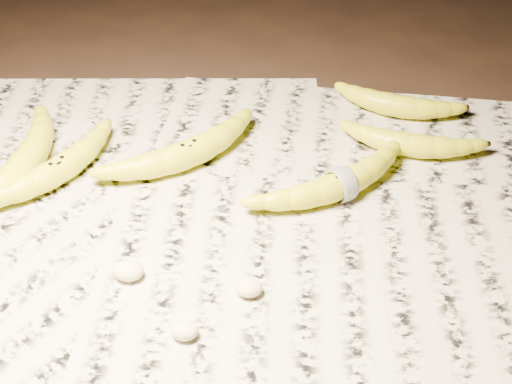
# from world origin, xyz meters

# --- Properties ---
(ground) EXTENTS (3.00, 3.00, 0.00)m
(ground) POSITION_xyz_m (0.00, 0.00, 0.00)
(ground) COLOR black
(ground) RESTS_ON ground
(newspaper_patch) EXTENTS (0.90, 0.70, 0.01)m
(newspaper_patch) POSITION_xyz_m (-0.00, 0.03, 0.00)
(newspaper_patch) COLOR beige
(newspaper_patch) RESTS_ON ground
(banana_left_a) EXTENTS (0.15, 0.20, 0.04)m
(banana_left_a) POSITION_xyz_m (-0.23, 0.06, 0.03)
(banana_left_a) COLOR yellow
(banana_left_a) RESTS_ON newspaper_patch
(banana_left_b) EXTENTS (0.07, 0.20, 0.04)m
(banana_left_b) POSITION_xyz_m (-0.27, 0.08, 0.03)
(banana_left_b) COLOR yellow
(banana_left_b) RESTS_ON newspaper_patch
(banana_center) EXTENTS (0.19, 0.18, 0.04)m
(banana_center) POSITION_xyz_m (-0.07, 0.11, 0.03)
(banana_center) COLOR yellow
(banana_center) RESTS_ON newspaper_patch
(banana_taped) EXTENTS (0.20, 0.17, 0.04)m
(banana_taped) POSITION_xyz_m (0.12, 0.07, 0.03)
(banana_taped) COLOR yellow
(banana_taped) RESTS_ON newspaper_patch
(banana_upper_a) EXTENTS (0.17, 0.08, 0.03)m
(banana_upper_a) POSITION_xyz_m (0.21, 0.16, 0.02)
(banana_upper_a) COLOR yellow
(banana_upper_a) RESTS_ON newspaper_patch
(banana_upper_b) EXTENTS (0.17, 0.09, 0.03)m
(banana_upper_b) POSITION_xyz_m (0.20, 0.26, 0.02)
(banana_upper_b) COLOR yellow
(banana_upper_b) RESTS_ON newspaper_patch
(measuring_tape) EXTENTS (0.03, 0.04, 0.04)m
(measuring_tape) POSITION_xyz_m (0.12, 0.07, 0.03)
(measuring_tape) COLOR white
(measuring_tape) RESTS_ON newspaper_patch
(flesh_chunk_a) EXTENTS (0.03, 0.03, 0.02)m
(flesh_chunk_a) POSITION_xyz_m (-0.10, -0.10, 0.02)
(flesh_chunk_a) COLOR beige
(flesh_chunk_a) RESTS_ON newspaper_patch
(flesh_chunk_b) EXTENTS (0.03, 0.02, 0.02)m
(flesh_chunk_b) POSITION_xyz_m (-0.02, -0.17, 0.02)
(flesh_chunk_b) COLOR beige
(flesh_chunk_b) RESTS_ON newspaper_patch
(flesh_chunk_c) EXTENTS (0.03, 0.02, 0.02)m
(flesh_chunk_c) POSITION_xyz_m (0.03, -0.11, 0.02)
(flesh_chunk_c) COLOR beige
(flesh_chunk_c) RESTS_ON newspaper_patch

